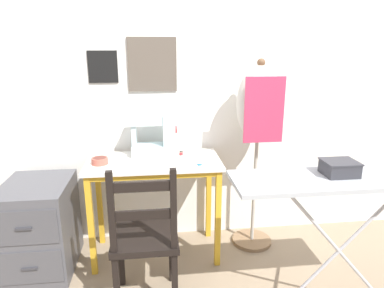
% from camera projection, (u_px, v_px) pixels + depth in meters
% --- Properties ---
extents(ground_plane, '(14.00, 14.00, 0.00)m').
position_uv_depth(ground_plane, '(158.00, 272.00, 2.49)').
color(ground_plane, gray).
extents(wall_back, '(10.00, 0.07, 2.55)m').
position_uv_depth(wall_back, '(152.00, 87.00, 2.67)').
color(wall_back, silver).
rests_on(wall_back, ground_plane).
extents(sewing_table, '(0.97, 0.49, 0.78)m').
position_uv_depth(sewing_table, '(154.00, 176.00, 2.53)').
color(sewing_table, silver).
rests_on(sewing_table, ground_plane).
extents(sewing_machine, '(0.34, 0.18, 0.34)m').
position_uv_depth(sewing_machine, '(156.00, 136.00, 2.60)').
color(sewing_machine, silver).
rests_on(sewing_machine, sewing_table).
extents(fabric_bowl, '(0.12, 0.12, 0.05)m').
position_uv_depth(fabric_bowl, '(100.00, 161.00, 2.42)').
color(fabric_bowl, '#B25647').
rests_on(fabric_bowl, sewing_table).
extents(scissors, '(0.14, 0.06, 0.01)m').
position_uv_depth(scissors, '(204.00, 164.00, 2.41)').
color(scissors, silver).
rests_on(scissors, sewing_table).
extents(thread_spool_near_machine, '(0.03, 0.03, 0.03)m').
position_uv_depth(thread_spool_near_machine, '(181.00, 153.00, 2.61)').
color(thread_spool_near_machine, red).
rests_on(thread_spool_near_machine, sewing_table).
extents(wooden_chair, '(0.40, 0.38, 0.94)m').
position_uv_depth(wooden_chair, '(145.00, 239.00, 2.08)').
color(wooden_chair, black).
rests_on(wooden_chair, ground_plane).
extents(filing_cabinet, '(0.45, 0.58, 0.66)m').
position_uv_depth(filing_cabinet, '(41.00, 227.00, 2.46)').
color(filing_cabinet, '#4C4C51').
rests_on(filing_cabinet, ground_plane).
extents(dress_form, '(0.34, 0.32, 1.50)m').
position_uv_depth(dress_form, '(259.00, 114.00, 2.57)').
color(dress_form, '#846647').
rests_on(dress_form, ground_plane).
extents(ironing_board, '(1.28, 0.35, 0.91)m').
position_uv_depth(ironing_board, '(348.00, 185.00, 1.86)').
color(ironing_board, '#ADB2B7').
rests_on(ironing_board, ground_plane).
extents(storage_box, '(0.18, 0.15, 0.08)m').
position_uv_depth(storage_box, '(340.00, 168.00, 1.86)').
color(storage_box, '#333338').
rests_on(storage_box, ironing_board).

